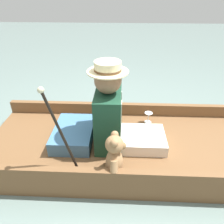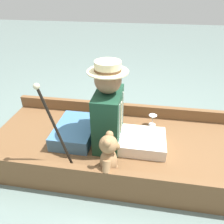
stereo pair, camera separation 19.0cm
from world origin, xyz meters
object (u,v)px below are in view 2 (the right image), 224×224
(seated_person, at_px, (116,116))
(teddy_bear, at_px, (109,157))
(wine_glass, at_px, (153,118))
(walking_cane, at_px, (54,125))

(seated_person, distance_m, teddy_bear, 0.40)
(teddy_bear, bearing_deg, wine_glass, 156.01)
(seated_person, distance_m, walking_cane, 0.58)
(teddy_bear, bearing_deg, walking_cane, -85.43)
(walking_cane, bearing_deg, wine_glass, 137.30)
(seated_person, distance_m, wine_glass, 0.55)
(walking_cane, bearing_deg, seated_person, 137.19)
(teddy_bear, xyz_separation_m, walking_cane, (0.03, -0.39, 0.27))
(seated_person, xyz_separation_m, wine_glass, (-0.37, 0.34, -0.22))
(teddy_bear, distance_m, wine_glass, 0.83)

